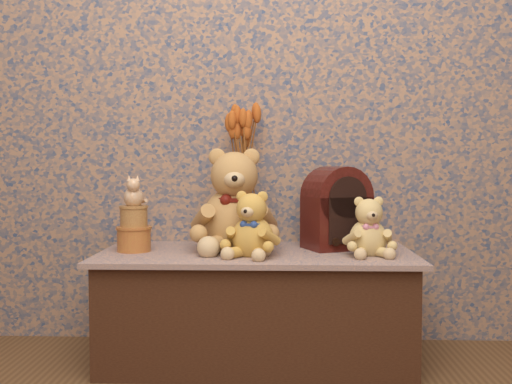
# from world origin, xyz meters

# --- Properties ---
(display_shelf) EXTENTS (1.24, 0.60, 0.44)m
(display_shelf) POSITION_xyz_m (0.00, 1.21, 0.22)
(display_shelf) COLOR navy
(display_shelf) RESTS_ON ground
(teddy_large) EXTENTS (0.38, 0.44, 0.44)m
(teddy_large) POSITION_xyz_m (-0.09, 1.27, 0.66)
(teddy_large) COLOR #AE7A43
(teddy_large) RESTS_ON display_shelf
(teddy_medium) EXTENTS (0.27, 0.30, 0.26)m
(teddy_medium) POSITION_xyz_m (-0.01, 1.10, 0.57)
(teddy_medium) COLOR gold
(teddy_medium) RESTS_ON display_shelf
(teddy_small) EXTENTS (0.21, 0.25, 0.24)m
(teddy_small) POSITION_xyz_m (0.43, 1.14, 0.56)
(teddy_small) COLOR tan
(teddy_small) RESTS_ON display_shelf
(cathedral_radio) EXTENTS (0.30, 0.26, 0.34)m
(cathedral_radio) POSITION_xyz_m (0.33, 1.30, 0.61)
(cathedral_radio) COLOR #360F09
(cathedral_radio) RESTS_ON display_shelf
(ceramic_vase) EXTENTS (0.16, 0.16, 0.21)m
(ceramic_vase) POSITION_xyz_m (-0.06, 1.37, 0.54)
(ceramic_vase) COLOR tan
(ceramic_vase) RESTS_ON display_shelf
(dried_stalks) EXTENTS (0.24, 0.24, 0.38)m
(dried_stalks) POSITION_xyz_m (-0.06, 1.37, 0.83)
(dried_stalks) COLOR #BA551D
(dried_stalks) RESTS_ON ceramic_vase
(biscuit_tin_lower) EXTENTS (0.17, 0.17, 0.10)m
(biscuit_tin_lower) POSITION_xyz_m (-0.49, 1.20, 0.49)
(biscuit_tin_lower) COLOR gold
(biscuit_tin_lower) RESTS_ON display_shelf
(biscuit_tin_upper) EXTENTS (0.11, 0.11, 0.08)m
(biscuit_tin_upper) POSITION_xyz_m (-0.49, 1.20, 0.58)
(biscuit_tin_upper) COLOR tan
(biscuit_tin_upper) RESTS_ON biscuit_tin_lower
(cat_figurine) EXTENTS (0.11, 0.12, 0.13)m
(cat_figurine) POSITION_xyz_m (-0.49, 1.20, 0.68)
(cat_figurine) COLOR silver
(cat_figurine) RESTS_ON biscuit_tin_upper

